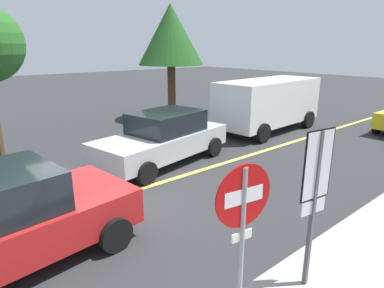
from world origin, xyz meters
name	(u,v)px	position (x,y,z in m)	size (l,w,h in m)	color
ground_plane	(100,201)	(0.00, 0.00, 0.00)	(80.00, 80.00, 0.00)	#2D2D30
lane_marking_centre	(196,172)	(3.00, 0.00, 0.01)	(28.00, 0.16, 0.01)	#E0D14C
stop_sign	(242,225)	(-0.33, -4.70, 1.60)	(0.75, 0.14, 2.34)	gray
speed_limit_sign	(316,183)	(1.04, -4.79, 1.76)	(0.54, 0.11, 2.52)	#4C4C51
white_van	(268,102)	(8.66, 1.84, 1.27)	(5.32, 2.54, 2.20)	white
car_silver_behind_van	(163,137)	(2.81, 1.36, 0.81)	(4.77, 2.70, 1.61)	#B7BABF
car_red_near_curb	(3,220)	(-2.19, -1.24, 0.83)	(4.32, 2.49, 1.67)	red
tree_left_verge	(171,35)	(7.00, 6.55, 4.07)	(3.19, 3.19, 5.52)	#513823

